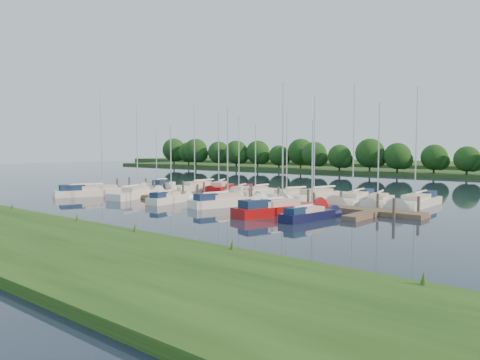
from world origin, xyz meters
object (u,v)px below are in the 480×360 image
Objects in this scene: sailboat_n_5 at (257,193)px; sailboat_s_2 at (169,200)px; dock at (226,199)px; sailboat_n_0 at (158,186)px; motorboat at (160,187)px.

sailboat_s_2 is at bearing 82.89° from sailboat_n_5.
sailboat_n_5 reaches higher than dock.
dock is 5.95m from sailboat_s_2.
sailboat_n_5 is 1.06× the size of sailboat_s_2.
sailboat_n_0 is 0.98× the size of sailboat_n_5.
motorboat is 0.61× the size of sailboat_s_2.
dock is 4.73× the size of sailboat_n_0.
sailboat_n_5 is (13.99, 2.60, -0.07)m from motorboat.
sailboat_n_5 reaches higher than sailboat_s_2.
sailboat_n_0 reaches higher than motorboat.
sailboat_n_0 is 3.20m from motorboat.
dock is 4.66× the size of sailboat_n_5.
sailboat_n_0 is at bearing 6.61° from sailboat_n_5.
dock is 15.56m from motorboat.
sailboat_n_0 is at bearing -52.69° from motorboat.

